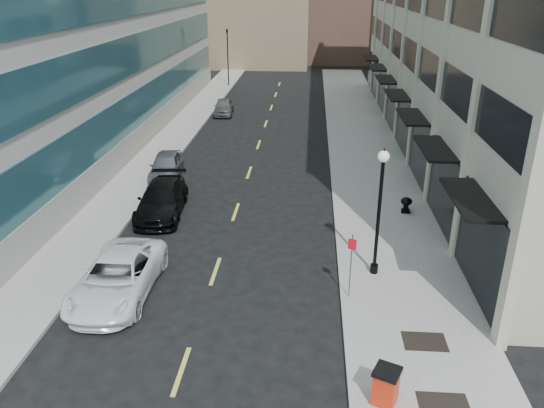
# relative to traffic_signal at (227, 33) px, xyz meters

# --- Properties ---
(sidewalk_right) EXTENTS (5.00, 80.00, 0.15)m
(sidewalk_right) POSITION_rel_traffic_signal_xyz_m (13.00, -28.00, -5.64)
(sidewalk_right) COLOR gray
(sidewalk_right) RESTS_ON ground
(sidewalk_left) EXTENTS (3.00, 80.00, 0.15)m
(sidewalk_left) POSITION_rel_traffic_signal_xyz_m (-1.00, -28.00, -5.64)
(sidewalk_left) COLOR gray
(sidewalk_left) RESTS_ON ground
(building_right) EXTENTS (15.30, 46.50, 18.25)m
(building_right) POSITION_rel_traffic_signal_xyz_m (22.44, -21.01, 3.28)
(building_right) COLOR beige
(building_right) RESTS_ON ground
(grate_mid) EXTENTS (1.40, 1.00, 0.01)m
(grate_mid) POSITION_rel_traffic_signal_xyz_m (13.10, -47.00, -5.56)
(grate_mid) COLOR black
(grate_mid) RESTS_ON sidewalk_right
(grate_far) EXTENTS (1.40, 1.00, 0.01)m
(grate_far) POSITION_rel_traffic_signal_xyz_m (13.10, -44.20, -5.56)
(grate_far) COLOR black
(grate_far) RESTS_ON sidewalk_right
(road_centerline) EXTENTS (0.15, 68.20, 0.01)m
(road_centerline) POSITION_rel_traffic_signal_xyz_m (5.50, -31.00, -5.71)
(road_centerline) COLOR #D8CC4C
(road_centerline) RESTS_ON ground
(traffic_signal) EXTENTS (0.66, 0.66, 6.98)m
(traffic_signal) POSITION_rel_traffic_signal_xyz_m (0.00, 0.00, 0.00)
(traffic_signal) COLOR black
(traffic_signal) RESTS_ON ground
(car_white_van) EXTENTS (2.57, 5.57, 1.55)m
(car_white_van) POSITION_rel_traffic_signal_xyz_m (2.20, -42.00, -4.94)
(car_white_van) COLOR white
(car_white_van) RESTS_ON ground
(car_black_pickup) EXTENTS (2.62, 5.49, 1.54)m
(car_black_pickup) POSITION_rel_traffic_signal_xyz_m (1.84, -34.48, -4.95)
(car_black_pickup) COLOR black
(car_black_pickup) RESTS_ON ground
(car_silver_sedan) EXTENTS (2.25, 4.58, 1.50)m
(car_silver_sedan) POSITION_rel_traffic_signal_xyz_m (0.70, -29.26, -4.97)
(car_silver_sedan) COLOR gray
(car_silver_sedan) RESTS_ON ground
(car_grey_sedan) EXTENTS (1.92, 4.11, 1.36)m
(car_grey_sedan) POSITION_rel_traffic_signal_xyz_m (1.54, -13.00, -5.04)
(car_grey_sedan) COLOR slate
(car_grey_sedan) RESTS_ON ground
(trash_bin) EXTENTS (0.91, 0.91, 1.12)m
(trash_bin) POSITION_rel_traffic_signal_xyz_m (11.47, -47.00, -4.96)
(trash_bin) COLOR red
(trash_bin) RESTS_ON sidewalk_right
(lamppost) EXTENTS (0.43, 0.43, 5.20)m
(lamppost) POSITION_rel_traffic_signal_xyz_m (11.90, -39.87, -2.51)
(lamppost) COLOR black
(lamppost) RESTS_ON sidewalk_right
(sign_post) EXTENTS (0.29, 0.12, 2.55)m
(sign_post) POSITION_rel_traffic_signal_xyz_m (10.80, -41.71, -3.94)
(sign_post) COLOR slate
(sign_post) RESTS_ON sidewalk_right
(urn_planter) EXTENTS (0.57, 0.57, 0.79)m
(urn_planter) POSITION_rel_traffic_signal_xyz_m (14.10, -33.73, -5.09)
(urn_planter) COLOR black
(urn_planter) RESTS_ON sidewalk_right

